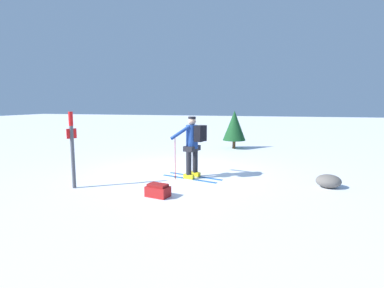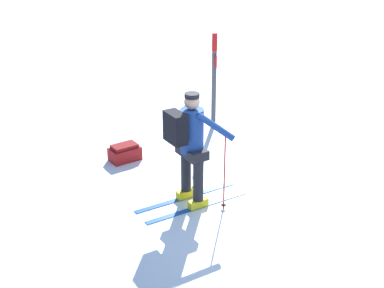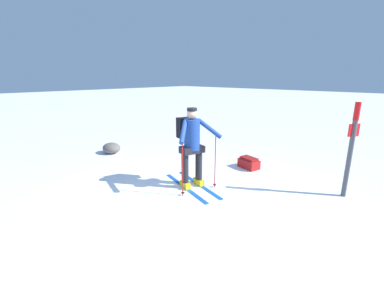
% 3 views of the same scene
% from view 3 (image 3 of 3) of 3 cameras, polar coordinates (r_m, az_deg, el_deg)
% --- Properties ---
extents(ground_plane, '(80.00, 80.00, 0.00)m').
position_cam_3_polar(ground_plane, '(5.08, 0.21, -12.50)').
color(ground_plane, white).
extents(skier, '(1.76, 1.04, 1.71)m').
position_cam_3_polar(skier, '(5.39, -0.18, 0.52)').
color(skier, '#144C9E').
rests_on(skier, ground_plane).
extents(dropped_backpack, '(0.57, 0.43, 0.29)m').
position_cam_3_polar(dropped_backpack, '(6.87, 12.50, -4.13)').
color(dropped_backpack, maroon).
rests_on(dropped_backpack, ground_plane).
extents(trail_marker, '(0.15, 0.22, 1.87)m').
position_cam_3_polar(trail_marker, '(5.75, 31.97, 0.22)').
color(trail_marker, '#4C4C51').
rests_on(trail_marker, ground_plane).
extents(rock_boulder, '(0.60, 0.51, 0.33)m').
position_cam_3_polar(rock_boulder, '(8.35, -17.46, -0.85)').
color(rock_boulder, '#5B5651').
rests_on(rock_boulder, ground_plane).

